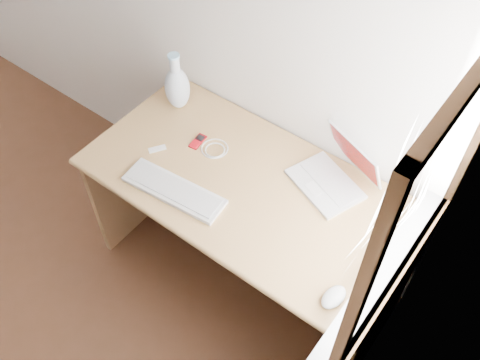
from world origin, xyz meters
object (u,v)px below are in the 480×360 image
Objects in this scene: desk at (260,202)px; vase at (177,86)px; laptop at (331,172)px; external_keyboard at (174,190)px.

desk is 0.66m from vase.
laptop is at bearing 28.91° from desk.
laptop is at bearing 37.21° from external_keyboard.
desk is 0.45m from external_keyboard.
vase reaches higher than desk.
vase reaches higher than laptop.
laptop is at bearing 2.90° from vase.
laptop is 0.66m from external_keyboard.
desk is 3.10× the size of external_keyboard.
external_keyboard is (-0.23, -0.31, 0.23)m from desk.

